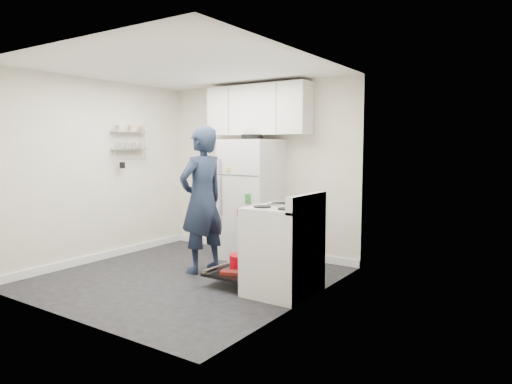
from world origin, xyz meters
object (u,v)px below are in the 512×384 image
Objects in this scene: electric_range at (282,251)px; open_oven_door at (240,266)px; refrigerator at (252,199)px; person at (202,200)px.

open_oven_door is (-0.60, 0.05, -0.27)m from electric_range.
electric_range reaches higher than open_oven_door.
refrigerator reaches higher than open_oven_door.
person reaches higher than refrigerator.
person is (-0.13, -0.92, 0.07)m from refrigerator.
open_oven_door is 1.00m from person.
refrigerator is (-1.15, 1.10, 0.38)m from electric_range.
refrigerator is at bearing 117.58° from open_oven_door.
person reaches higher than electric_range.
electric_range is 0.66m from open_oven_door.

